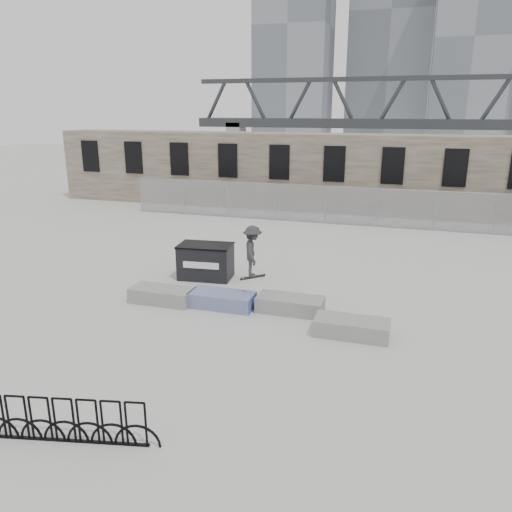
% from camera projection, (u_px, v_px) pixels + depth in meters
% --- Properties ---
extents(ground, '(120.00, 120.00, 0.00)m').
position_uv_depth(ground, '(255.00, 310.00, 15.23)').
color(ground, '#ADACA8').
rests_on(ground, ground).
extents(stone_wall, '(36.00, 2.58, 4.50)m').
position_uv_depth(stone_wall, '(337.00, 173.00, 29.46)').
color(stone_wall, brown).
rests_on(stone_wall, ground).
extents(chainlink_fence, '(22.06, 0.06, 2.02)m').
position_uv_depth(chainlink_fence, '(326.00, 204.00, 26.38)').
color(chainlink_fence, gray).
rests_on(chainlink_fence, ground).
extents(planter_far_left, '(2.00, 0.90, 0.46)m').
position_uv_depth(planter_far_left, '(162.00, 294.00, 15.82)').
color(planter_far_left, gray).
rests_on(planter_far_left, ground).
extents(planter_center_left, '(2.00, 0.90, 0.46)m').
position_uv_depth(planter_center_left, '(222.00, 299.00, 15.43)').
color(planter_center_left, '#2F428E').
rests_on(planter_center_left, ground).
extents(planter_center_right, '(2.00, 0.90, 0.46)m').
position_uv_depth(planter_center_right, '(290.00, 304.00, 15.06)').
color(planter_center_right, gray).
rests_on(planter_center_right, ground).
extents(planter_offset, '(2.00, 0.90, 0.46)m').
position_uv_depth(planter_offset, '(352.00, 327.00, 13.47)').
color(planter_offset, gray).
rests_on(planter_offset, ground).
extents(dumpster, '(2.01, 1.34, 1.25)m').
position_uv_depth(dumpster, '(206.00, 261.00, 17.96)').
color(dumpster, black).
rests_on(dumpster, ground).
extents(bike_rack, '(3.96, 0.89, 0.90)m').
position_uv_depth(bike_rack, '(52.00, 420.00, 9.13)').
color(bike_rack, black).
rests_on(bike_rack, ground).
extents(skyline_towers, '(58.00, 28.00, 48.00)m').
position_uv_depth(skyline_towers, '(396.00, 27.00, 95.48)').
color(skyline_towers, slate).
rests_on(skyline_towers, ground).
extents(truss_bridge, '(70.00, 3.00, 9.80)m').
position_uv_depth(truss_bridge, '(465.00, 123.00, 61.56)').
color(truss_bridge, '#2D3033').
rests_on(truss_bridge, ground).
extents(skateboarder, '(0.90, 1.17, 1.73)m').
position_uv_depth(skateboarder, '(253.00, 252.00, 15.15)').
color(skateboarder, '#2C2C2F').
rests_on(skateboarder, ground).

